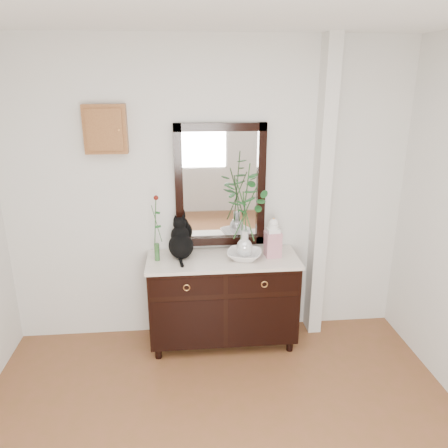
{
  "coord_description": "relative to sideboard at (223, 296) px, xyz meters",
  "views": [
    {
      "loc": [
        -0.22,
        -1.78,
        2.36
      ],
      "look_at": [
        0.1,
        1.63,
        1.2
      ],
      "focal_mm": 35.0,
      "sensor_mm": 36.0,
      "label": 1
    }
  ],
  "objects": [
    {
      "name": "wall_back",
      "position": [
        -0.1,
        0.25,
        0.88
      ],
      "size": [
        3.6,
        0.04,
        2.7
      ],
      "primitive_type": "cube",
      "color": "silver",
      "rests_on": "ground"
    },
    {
      "name": "pilaster",
      "position": [
        0.9,
        0.17,
        0.88
      ],
      "size": [
        0.12,
        0.2,
        2.7
      ],
      "primitive_type": "cube",
      "color": "silver",
      "rests_on": "ground"
    },
    {
      "name": "sideboard",
      "position": [
        0.0,
        0.0,
        0.0
      ],
      "size": [
        1.33,
        0.52,
        0.82
      ],
      "color": "black",
      "rests_on": "ground"
    },
    {
      "name": "wall_mirror",
      "position": [
        -0.0,
        0.24,
        0.97
      ],
      "size": [
        0.8,
        0.06,
        1.1
      ],
      "color": "black",
      "rests_on": "wall_back"
    },
    {
      "name": "key_cabinet",
      "position": [
        -0.95,
        0.21,
        1.48
      ],
      "size": [
        0.35,
        0.1,
        0.4
      ],
      "primitive_type": "cube",
      "color": "brown",
      "rests_on": "wall_back"
    },
    {
      "name": "cat",
      "position": [
        -0.36,
        0.06,
        0.55
      ],
      "size": [
        0.28,
        0.33,
        0.35
      ],
      "primitive_type": null,
      "rotation": [
        0.0,
        0.0,
        0.12
      ],
      "color": "black",
      "rests_on": "sideboard"
    },
    {
      "name": "lotus_bowl",
      "position": [
        0.18,
        -0.03,
        0.41
      ],
      "size": [
        0.37,
        0.37,
        0.07
      ],
      "primitive_type": "imported",
      "rotation": [
        0.0,
        0.0,
        -0.27
      ],
      "color": "white",
      "rests_on": "sideboard"
    },
    {
      "name": "vase_branches",
      "position": [
        0.18,
        -0.03,
        0.82
      ],
      "size": [
        0.48,
        0.48,
        0.84
      ],
      "primitive_type": null,
      "rotation": [
        0.0,
        0.0,
        -0.23
      ],
      "color": "silver",
      "rests_on": "lotus_bowl"
    },
    {
      "name": "bud_vase_rose",
      "position": [
        -0.57,
        0.01,
        0.67
      ],
      "size": [
        0.08,
        0.08,
        0.59
      ],
      "primitive_type": null,
      "rotation": [
        0.0,
        0.0,
        0.06
      ],
      "color": "#305D2D",
      "rests_on": "sideboard"
    },
    {
      "name": "ginger_jar",
      "position": [
        0.44,
        0.01,
        0.55
      ],
      "size": [
        0.14,
        0.14,
        0.36
      ],
      "primitive_type": null,
      "rotation": [
        0.0,
        0.0,
        0.07
      ],
      "color": "silver",
      "rests_on": "sideboard"
    }
  ]
}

